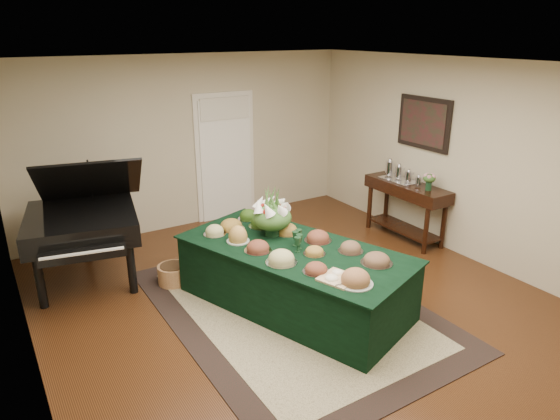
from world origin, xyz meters
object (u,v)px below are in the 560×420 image
buffet_table (294,277)px  floral_centerpiece (272,213)px  grand_piano (83,222)px  mahogany_sideboard (406,196)px

buffet_table → floral_centerpiece: bearing=91.7°
buffet_table → grand_piano: grand_piano is taller
buffet_table → grand_piano: size_ratio=1.65×
floral_centerpiece → mahogany_sideboard: 2.61m
buffet_table → floral_centerpiece: size_ratio=6.09×
floral_centerpiece → mahogany_sideboard: size_ratio=0.34×
floral_centerpiece → grand_piano: size_ratio=0.27×
mahogany_sideboard → grand_piano: bearing=165.9°
buffet_table → grand_piano: (-1.87, 1.91, 0.43)m
floral_centerpiece → mahogany_sideboard: floral_centerpiece is taller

